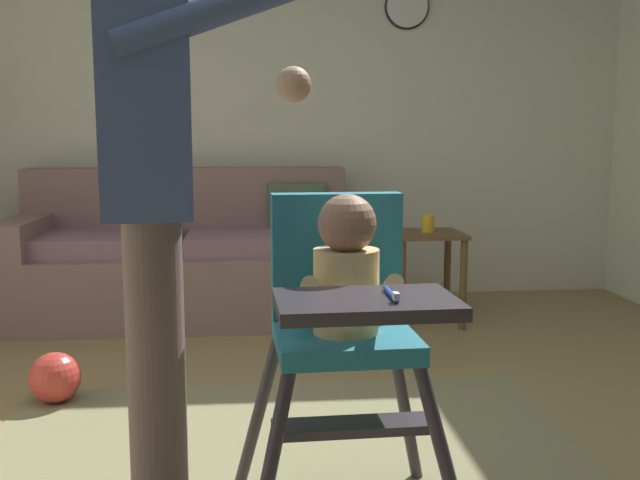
# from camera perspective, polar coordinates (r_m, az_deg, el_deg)

# --- Properties ---
(wall_far) EXTENTS (5.26, 0.06, 2.74)m
(wall_far) POSITION_cam_1_polar(r_m,az_deg,el_deg) (4.85, -3.05, 11.79)
(wall_far) COLOR beige
(wall_far) RESTS_ON ground
(couch) EXTENTS (1.96, 0.86, 0.86)m
(couch) POSITION_cam_1_polar(r_m,az_deg,el_deg) (4.41, -10.34, -1.55)
(couch) COLOR gray
(couch) RESTS_ON ground
(high_chair) EXTENTS (0.63, 0.74, 0.93)m
(high_chair) POSITION_cam_1_polar(r_m,az_deg,el_deg) (1.93, 1.92, -4.81)
(high_chair) COLOR #353037
(high_chair) RESTS_ON ground
(adult_standing) EXTENTS (0.54, 0.50, 1.67)m
(adult_standing) POSITION_cam_1_polar(r_m,az_deg,el_deg) (1.85, -12.69, 4.03)
(adult_standing) COLOR #6F5854
(adult_standing) RESTS_ON ground
(toy_ball) EXTENTS (0.20, 0.20, 0.20)m
(toy_ball) POSITION_cam_1_polar(r_m,az_deg,el_deg) (3.19, -19.77, -9.96)
(toy_ball) COLOR #D13D33
(toy_ball) RESTS_ON ground
(side_table) EXTENTS (0.40, 0.40, 0.52)m
(side_table) POSITION_cam_1_polar(r_m,az_deg,el_deg) (4.21, 8.18, -1.30)
(side_table) COLOR brown
(side_table) RESTS_ON ground
(sippy_cup) EXTENTS (0.07, 0.07, 0.10)m
(sippy_cup) POSITION_cam_1_polar(r_m,az_deg,el_deg) (4.18, 8.33, 1.27)
(sippy_cup) COLOR gold
(sippy_cup) RESTS_ON side_table
(wall_clock) EXTENTS (0.29, 0.04, 0.29)m
(wall_clock) POSITION_cam_1_polar(r_m,az_deg,el_deg) (4.96, 6.72, 17.46)
(wall_clock) COLOR white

